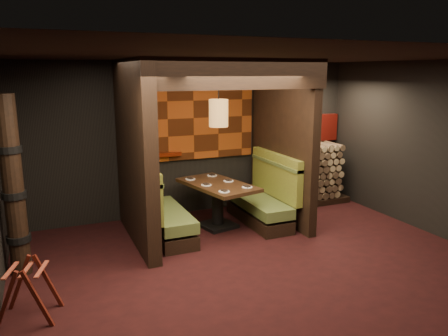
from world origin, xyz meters
TOP-DOWN VIEW (x-y plane):
  - floor at (0.00, 0.00)m, footprint 6.50×5.50m
  - ceiling at (0.00, 0.00)m, footprint 6.50×5.50m
  - wall_back at (0.00, 2.76)m, footprint 6.50×0.02m
  - wall_front at (0.00, -2.76)m, footprint 6.50×0.02m
  - wall_right at (3.26, 0.00)m, footprint 0.02×5.50m
  - partition_left at (-1.35, 1.65)m, footprint 0.20×2.20m
  - partition_right at (1.30, 1.70)m, footprint 0.15×2.10m
  - header_beam at (-0.02, 0.70)m, footprint 2.85×0.18m
  - tapa_back_panel at (-0.02, 2.71)m, footprint 2.40×0.06m
  - tapa_side_panel at (-1.23, 1.82)m, footprint 0.04×1.85m
  - lacquer_shelf at (-0.60, 2.65)m, footprint 0.60×0.12m
  - booth_bench_left at (-0.96, 1.65)m, footprint 0.68×1.60m
  - booth_bench_right at (0.93, 1.65)m, footprint 0.68×1.60m
  - dining_table at (0.06, 1.73)m, footprint 1.12×1.63m
  - place_settings at (0.06, 1.73)m, footprint 0.87×1.28m
  - pendant_lamp at (0.06, 1.68)m, footprint 0.32×0.32m
  - luggage_rack at (-2.94, -0.12)m, footprint 0.74×0.61m
  - totem_column at (-3.05, 1.10)m, footprint 0.31×0.31m
  - firewood_stack at (2.29, 2.35)m, footprint 1.73×0.70m
  - mosaic_header at (2.29, 2.68)m, footprint 1.83×0.10m
  - bay_front_post at (1.39, 1.96)m, footprint 0.08×0.08m

SIDE VIEW (x-z plane):
  - floor at x=0.00m, z-range -0.02..0.00m
  - luggage_rack at x=-2.94m, z-range 0.00..0.69m
  - booth_bench_left at x=-0.96m, z-range -0.17..0.97m
  - booth_bench_right at x=0.93m, z-range -0.17..0.97m
  - dining_table at x=0.06m, z-range 0.16..0.95m
  - firewood_stack at x=2.29m, z-range 0.00..1.22m
  - place_settings at x=0.06m, z-range 0.78..0.81m
  - lacquer_shelf at x=-0.60m, z-range 1.15..1.21m
  - totem_column at x=-3.05m, z-range -0.01..2.39m
  - wall_back at x=0.00m, z-range 0.00..2.85m
  - wall_front at x=0.00m, z-range 0.00..2.85m
  - wall_right at x=3.26m, z-range 0.00..2.85m
  - partition_left at x=-1.35m, z-range 0.00..2.85m
  - partition_right at x=1.30m, z-range 0.00..2.85m
  - bay_front_post at x=1.39m, z-range 0.00..2.85m
  - mosaic_header at x=2.29m, z-range 1.22..1.78m
  - tapa_back_panel at x=-0.02m, z-range 1.04..2.60m
  - tapa_side_panel at x=-1.23m, z-range 1.12..2.58m
  - pendant_lamp at x=0.06m, z-range 1.46..2.54m
  - header_beam at x=-0.02m, z-range 2.41..2.85m
  - ceiling at x=0.00m, z-range 2.85..2.87m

